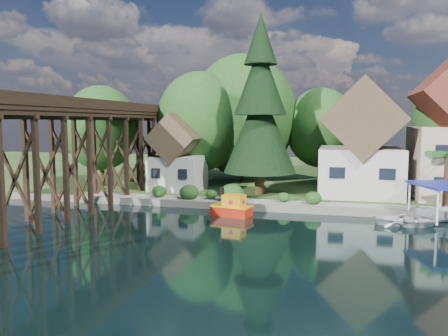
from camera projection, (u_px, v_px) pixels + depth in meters
The scene contains 14 objects.
ground at pixel (259, 236), 28.62m from camera, with size 140.00×140.00×0.00m, color black.
bank at pixel (300, 174), 61.37m from camera, with size 140.00×52.00×0.50m, color #29461C.
seawall at pixel (325, 211), 35.32m from camera, with size 60.00×0.40×0.62m, color slate.
promenade at pixel (350, 206), 36.06m from camera, with size 50.00×2.60×0.06m, color gray.
trestle_bridge at pixel (84, 147), 36.97m from camera, with size 4.12×44.18×9.30m.
house_left at pixel (360, 146), 41.79m from camera, with size 7.64×8.64×11.02m.
shed at pixel (178, 157), 44.89m from camera, with size 5.09×5.40×7.85m.
bg_trees at pixel (301, 124), 48.10m from camera, with size 49.90×13.30×10.57m.
shrubs at pixel (226, 193), 38.54m from camera, with size 15.76×2.47×1.70m.
conifer at pixel (260, 109), 41.60m from camera, with size 6.94×6.94×17.10m.
palm_tree at pixel (448, 156), 35.12m from camera, with size 4.48×4.48×4.84m.
tugboat at pixel (232, 207), 34.75m from camera, with size 3.44×2.37×2.28m.
boat_white_a at pixel (406, 219), 31.58m from camera, with size 3.06×4.28×0.89m, color white.
boat_canopy at pixel (439, 206), 32.36m from camera, with size 4.37×5.26×2.90m.
Camera 1 is at (4.65, -27.71, 7.44)m, focal length 35.00 mm.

